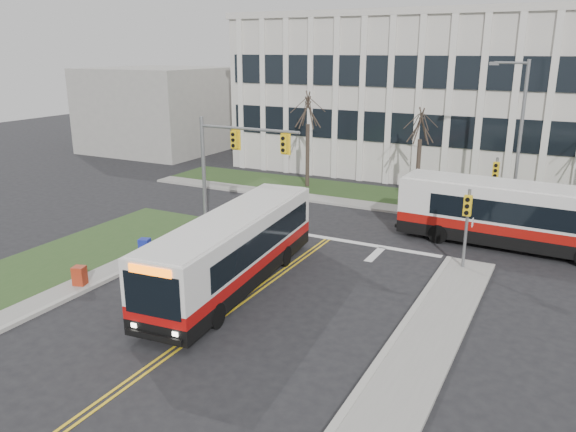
# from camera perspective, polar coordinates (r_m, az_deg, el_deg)

# --- Properties ---
(ground) EXTENTS (120.00, 120.00, 0.00)m
(ground) POSITION_cam_1_polar(r_m,az_deg,el_deg) (23.33, -3.94, -8.09)
(ground) COLOR black
(ground) RESTS_ON ground
(sidewalk_west) EXTENTS (1.20, 26.00, 0.14)m
(sidewalk_west) POSITION_cam_1_polar(r_m,az_deg,el_deg) (24.36, -24.80, -8.41)
(sidewalk_west) COLOR #9E9B93
(sidewalk_west) RESTS_ON ground
(sidewalk_east) EXTENTS (2.00, 26.00, 0.14)m
(sidewalk_east) POSITION_cam_1_polar(r_m,az_deg,el_deg) (16.63, 10.11, -19.23)
(sidewalk_east) COLOR #9E9B93
(sidewalk_east) RESTS_ON ground
(sidewalk_cross) EXTENTS (44.00, 1.60, 0.14)m
(sidewalk_cross) POSITION_cam_1_polar(r_m,az_deg,el_deg) (35.14, 16.31, -0.03)
(sidewalk_cross) COLOR #9E9B93
(sidewalk_cross) RESTS_ON ground
(building_lawn) EXTENTS (44.00, 5.00, 0.12)m
(building_lawn) POSITION_cam_1_polar(r_m,az_deg,el_deg) (37.80, 17.17, 1.03)
(building_lawn) COLOR #2C491F
(building_lawn) RESTS_ON ground
(office_building) EXTENTS (40.00, 16.00, 12.00)m
(office_building) POSITION_cam_1_polar(r_m,az_deg,el_deg) (48.56, 20.53, 11.18)
(office_building) COLOR beige
(office_building) RESTS_ON ground
(building_annex) EXTENTS (12.00, 12.00, 8.00)m
(building_annex) POSITION_cam_1_polar(r_m,az_deg,el_deg) (57.90, -12.83, 10.53)
(building_annex) COLOR #9E9B93
(building_annex) RESTS_ON ground
(mast_arm_signal) EXTENTS (6.11, 0.38, 6.20)m
(mast_arm_signal) POSITION_cam_1_polar(r_m,az_deg,el_deg) (30.76, -6.12, 6.27)
(mast_arm_signal) COLOR slate
(mast_arm_signal) RESTS_ON ground
(signal_pole_near) EXTENTS (0.34, 0.39, 3.80)m
(signal_pole_near) POSITION_cam_1_polar(r_m,az_deg,el_deg) (26.25, 17.71, -0.19)
(signal_pole_near) COLOR slate
(signal_pole_near) RESTS_ON ground
(signal_pole_far) EXTENTS (0.34, 0.39, 3.80)m
(signal_pole_far) POSITION_cam_1_polar(r_m,az_deg,el_deg) (34.42, 20.28, 3.45)
(signal_pole_far) COLOR slate
(signal_pole_far) RESTS_ON ground
(streetlight) EXTENTS (2.15, 0.25, 9.20)m
(streetlight) POSITION_cam_1_polar(r_m,az_deg,el_deg) (34.66, 22.28, 7.87)
(streetlight) COLOR slate
(streetlight) RESTS_ON ground
(directory_sign) EXTENTS (1.50, 0.12, 2.00)m
(directory_sign) POSITION_cam_1_polar(r_m,az_deg,el_deg) (37.55, 13.43, 2.97)
(directory_sign) COLOR slate
(directory_sign) RESTS_ON ground
(tree_left) EXTENTS (1.80, 1.80, 7.70)m
(tree_left) POSITION_cam_1_polar(r_m,az_deg,el_deg) (40.13, 2.04, 10.57)
(tree_left) COLOR #42352B
(tree_left) RESTS_ON ground
(tree_mid) EXTENTS (1.80, 1.80, 6.82)m
(tree_mid) POSITION_cam_1_polar(r_m,az_deg,el_deg) (37.68, 13.34, 8.78)
(tree_mid) COLOR #42352B
(tree_mid) RESTS_ON ground
(bus_main) EXTENTS (3.60, 11.77, 3.09)m
(bus_main) POSITION_cam_1_polar(r_m,az_deg,el_deg) (23.80, -5.53, -3.60)
(bus_main) COLOR silver
(bus_main) RESTS_ON ground
(bus_cross) EXTENTS (12.24, 3.17, 3.24)m
(bus_cross) POSITION_cam_1_polar(r_m,az_deg,el_deg) (30.37, 22.76, -0.21)
(bus_cross) COLOR silver
(bus_cross) RESTS_ON ground
(newspaper_box_blue) EXTENTS (0.61, 0.58, 0.95)m
(newspaper_box_blue) POSITION_cam_1_polar(r_m,az_deg,el_deg) (28.08, -14.33, -3.18)
(newspaper_box_blue) COLOR navy
(newspaper_box_blue) RESTS_ON ground
(newspaper_box_red) EXTENTS (0.60, 0.57, 0.95)m
(newspaper_box_red) POSITION_cam_1_polar(r_m,az_deg,el_deg) (25.43, -20.40, -5.84)
(newspaper_box_red) COLOR #9D2B14
(newspaper_box_red) RESTS_ON ground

